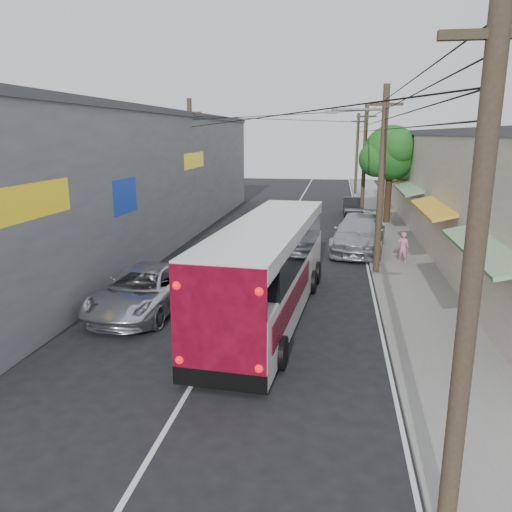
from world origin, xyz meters
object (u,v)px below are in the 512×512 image
at_px(parked_car_mid, 357,227).
at_px(parked_car_far, 353,206).
at_px(jeepney, 144,290).
at_px(parked_suv, 359,233).
at_px(coach_bus, 269,267).
at_px(pedestrian_far, 375,234).
at_px(pedestrian_near, 403,247).

xyz_separation_m(parked_car_mid, parked_car_far, (0.00, 8.70, -0.02)).
distance_m(jeepney, parked_suv, 13.16).
height_order(coach_bus, pedestrian_far, coach_bus).
bearing_deg(pedestrian_far, pedestrian_near, 119.13).
xyz_separation_m(coach_bus, parked_suv, (3.39, 10.33, -0.75)).
bearing_deg(pedestrian_far, parked_suv, -15.61).
distance_m(coach_bus, parked_suv, 10.90).
height_order(parked_car_mid, pedestrian_near, pedestrian_near).
distance_m(jeepney, pedestrian_far, 13.41).
xyz_separation_m(jeepney, parked_car_far, (7.71, 22.65, -0.11)).
bearing_deg(parked_car_far, parked_car_mid, -91.00).
bearing_deg(jeepney, parked_car_far, 74.82).
height_order(coach_bus, pedestrian_near, coach_bus).
height_order(parked_car_far, pedestrian_far, pedestrian_far).
xyz_separation_m(parked_suv, parked_car_mid, (0.00, 3.28, -0.25)).
distance_m(coach_bus, pedestrian_near, 9.26).
xyz_separation_m(jeepney, parked_car_mid, (7.71, 13.94, -0.09)).
distance_m(coach_bus, pedestrian_far, 10.89).
bearing_deg(parked_car_mid, pedestrian_far, -79.53).
relative_size(coach_bus, jeepney, 2.06).
bearing_deg(pedestrian_near, coach_bus, 71.95).
bearing_deg(parked_car_far, coach_bus, -99.65).
relative_size(jeepney, parked_suv, 0.87).
xyz_separation_m(parked_car_mid, pedestrian_near, (1.92, -6.07, 0.18)).
relative_size(parked_car_mid, parked_car_far, 0.99).
distance_m(coach_bus, parked_car_far, 22.59).
height_order(coach_bus, parked_suv, coach_bus).
bearing_deg(coach_bus, parked_suv, 75.98).
distance_m(jeepney, pedestrian_near, 12.44).
xyz_separation_m(coach_bus, pedestrian_near, (5.31, 7.55, -0.81)).
xyz_separation_m(coach_bus, pedestrian_far, (4.19, 10.03, -0.70)).
bearing_deg(parked_suv, parked_car_far, 96.63).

